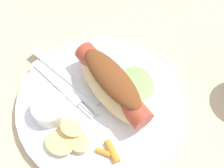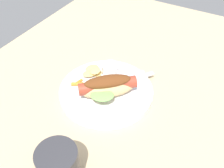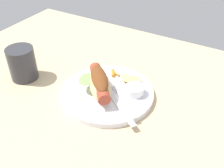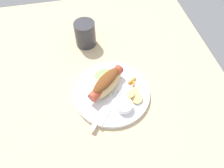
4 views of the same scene
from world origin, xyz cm
name	(u,v)px [view 2 (image 2 of 4)]	position (x,y,z in cm)	size (l,w,h in cm)	color
ground_plane	(117,96)	(0.00, 0.00, -0.90)	(120.00, 90.00, 1.80)	tan
plate	(106,91)	(1.29, -2.64, 0.80)	(25.82, 25.82, 1.60)	white
hot_dog	(107,86)	(2.97, -1.20, 4.68)	(13.96, 14.59, 6.05)	#DBB77A
sauce_ramekin	(110,68)	(-5.78, -5.32, 2.84)	(5.18, 5.18, 2.48)	white
fork	(123,78)	(-5.11, -0.61, 1.80)	(11.86, 9.87, 0.40)	silver
knife	(130,80)	(-4.97, 1.59, 1.78)	(15.41, 1.40, 0.36)	silver
chips_pile	(93,71)	(-2.52, -9.30, 2.49)	(7.65, 6.37, 2.29)	#E7C06E
carrot_garnish	(78,83)	(3.60, -10.45, 2.07)	(3.63, 3.41, 1.00)	orange
drinking_cup	(59,168)	(27.77, 2.40, 4.99)	(8.07, 8.07, 9.98)	#333338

